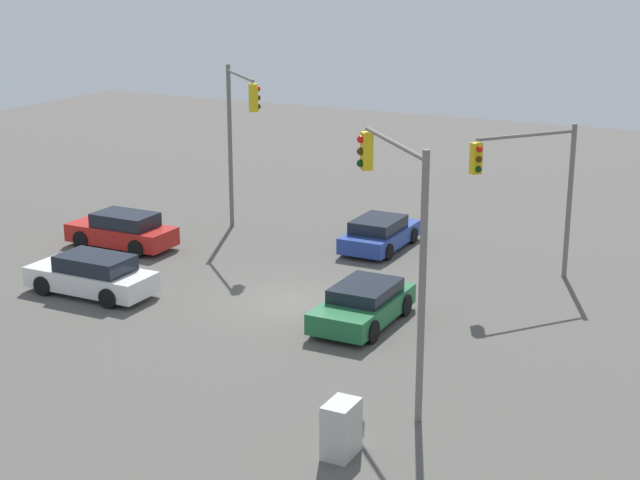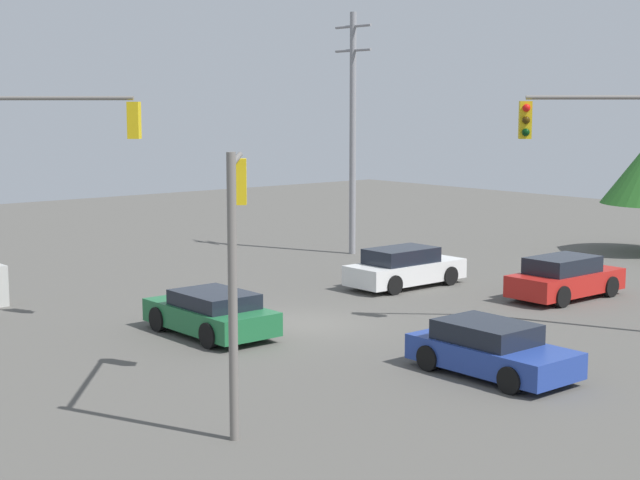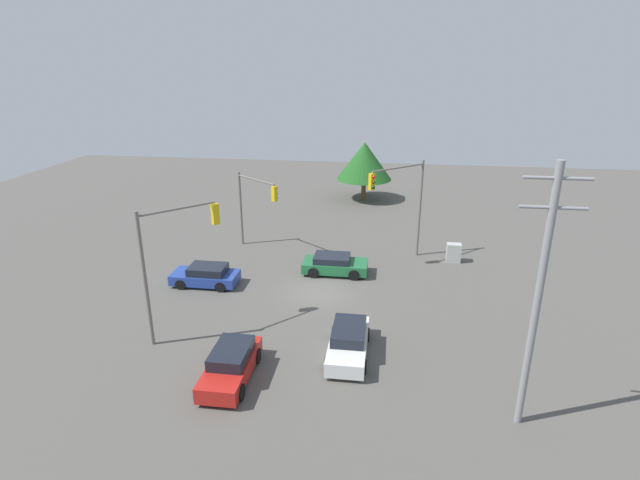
{
  "view_description": "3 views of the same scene",
  "coord_description": "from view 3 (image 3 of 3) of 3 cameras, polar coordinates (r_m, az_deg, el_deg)",
  "views": [
    {
      "loc": [
        27.09,
        14.85,
        11.2
      ],
      "look_at": [
        0.26,
        1.12,
        2.43
      ],
      "focal_mm": 55.0,
      "sensor_mm": 36.0,
      "label": 1
    },
    {
      "loc": [
        -22.07,
        17.9,
        6.48
      ],
      "look_at": [
        -1.94,
        0.94,
        2.82
      ],
      "focal_mm": 55.0,
      "sensor_mm": 36.0,
      "label": 2
    },
    {
      "loc": [
        3.85,
        -27.23,
        13.44
      ],
      "look_at": [
        0.0,
        0.24,
        3.24
      ],
      "focal_mm": 28.0,
      "sensor_mm": 36.0,
      "label": 3
    }
  ],
  "objects": [
    {
      "name": "sedan_white",
      "position": [
        24.31,
        3.27,
        -11.51
      ],
      "size": [
        1.89,
        4.54,
        1.41
      ],
      "rotation": [
        0.0,
        0.0,
        3.14
      ],
      "color": "silver",
      "rests_on": "ground_plane"
    },
    {
      "name": "ground_plane",
      "position": [
        30.61,
        -0.07,
        -5.87
      ],
      "size": [
        80.0,
        80.0,
        0.0
      ],
      "primitive_type": "plane",
      "color": "#54514C"
    },
    {
      "name": "tree_left",
      "position": [
        49.59,
        5.09,
        8.99
      ],
      "size": [
        5.42,
        5.42,
        5.71
      ],
      "color": "brown",
      "rests_on": "ground_plane"
    },
    {
      "name": "traffic_signal_main",
      "position": [
        25.16,
        -16.49,
        -0.98
      ],
      "size": [
        2.99,
        3.12,
        6.91
      ],
      "rotation": [
        0.0,
        0.0,
        0.81
      ],
      "color": "slate",
      "rests_on": "ground_plane"
    },
    {
      "name": "electrical_cabinet",
      "position": [
        35.84,
        15.02,
        -1.43
      ],
      "size": [
        0.96,
        0.65,
        1.33
      ],
      "primitive_type": "cube",
      "color": "#B2B2AD",
      "rests_on": "ground_plane"
    },
    {
      "name": "sedan_green",
      "position": [
        32.83,
        1.67,
        -2.8
      ],
      "size": [
        4.22,
        2.05,
        1.27
      ],
      "rotation": [
        0.0,
        0.0,
        -1.57
      ],
      "color": "#1E6638",
      "rests_on": "ground_plane"
    },
    {
      "name": "sedan_blue",
      "position": [
        32.02,
        -12.92,
        -3.97
      ],
      "size": [
        4.09,
        1.99,
        1.28
      ],
      "rotation": [
        0.0,
        0.0,
        1.57
      ],
      "color": "#233D93",
      "rests_on": "ground_plane"
    },
    {
      "name": "traffic_signal_cross",
      "position": [
        34.06,
        9.41,
        5.12
      ],
      "size": [
        3.62,
        3.34,
        6.89
      ],
      "rotation": [
        0.0,
        0.0,
        3.88
      ],
      "color": "slate",
      "rests_on": "ground_plane"
    },
    {
      "name": "utility_pole_tall",
      "position": [
        19.43,
        23.68,
        -5.89
      ],
      "size": [
        2.2,
        0.28,
        10.33
      ],
      "color": "gray",
      "rests_on": "ground_plane"
    },
    {
      "name": "sedan_red",
      "position": [
        23.02,
        -10.15,
        -13.8
      ],
      "size": [
        1.89,
        4.37,
        1.44
      ],
      "rotation": [
        0.0,
        0.0,
        3.14
      ],
      "color": "red",
      "rests_on": "ground_plane"
    },
    {
      "name": "traffic_signal_aux",
      "position": [
        36.12,
        -7.48,
        4.65
      ],
      "size": [
        3.5,
        2.78,
        5.59
      ],
      "rotation": [
        0.0,
        0.0,
        -0.66
      ],
      "color": "slate",
      "rests_on": "ground_plane"
    }
  ]
}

